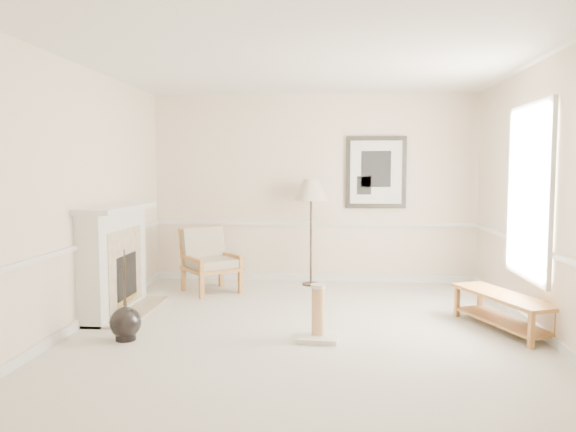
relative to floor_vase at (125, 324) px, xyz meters
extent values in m
plane|color=silver|center=(1.81, 0.50, -0.17)|extent=(5.50, 5.50, 0.00)
cube|color=beige|center=(1.81, 3.25, 1.28)|extent=(5.00, 0.04, 2.90)
cube|color=beige|center=(1.81, -2.25, 1.28)|extent=(5.00, 0.04, 2.90)
cube|color=beige|center=(-0.69, 0.50, 1.28)|extent=(0.04, 5.50, 2.90)
cube|color=beige|center=(4.31, 0.50, 1.28)|extent=(0.04, 5.50, 2.90)
cube|color=white|center=(1.81, 0.50, 2.73)|extent=(5.00, 5.50, 0.04)
cube|color=white|center=(1.81, 3.23, -0.12)|extent=(4.95, 0.04, 0.10)
cube|color=white|center=(1.81, 3.23, 0.73)|extent=(4.95, 0.04, 0.05)
cube|color=white|center=(4.27, 0.90, 1.33)|extent=(0.03, 1.20, 1.80)
cube|color=white|center=(4.26, 0.90, 1.33)|extent=(0.05, 1.34, 1.94)
cube|color=black|center=(2.76, 3.22, 1.53)|extent=(0.92, 0.04, 1.10)
cube|color=white|center=(2.76, 3.20, 1.53)|extent=(0.78, 0.01, 0.96)
cube|color=black|center=(2.76, 3.19, 1.58)|extent=(0.45, 0.01, 0.55)
cube|color=white|center=(-0.55, 1.10, 0.45)|extent=(0.28, 1.50, 1.25)
cube|color=white|center=(-0.50, 1.10, 1.11)|extent=(0.46, 1.64, 0.06)
cube|color=#C6B28E|center=(-0.41, 1.10, 0.38)|extent=(0.02, 1.05, 0.95)
cube|color=black|center=(-0.40, 1.10, 0.25)|extent=(0.02, 0.62, 0.58)
cube|color=gold|center=(-0.39, 1.10, -0.01)|extent=(0.01, 0.66, 0.05)
cube|color=#C6B28E|center=(-0.39, 1.10, -0.16)|extent=(0.60, 1.50, 0.03)
sphere|color=black|center=(0.00, 0.00, 0.01)|extent=(0.32, 0.32, 0.32)
cylinder|color=black|center=(0.00, 0.00, -0.13)|extent=(0.21, 0.21, 0.09)
cylinder|color=black|center=(0.00, 0.00, 0.43)|extent=(0.08, 0.12, 0.51)
cylinder|color=black|center=(0.00, 0.00, 0.39)|extent=(0.09, 0.15, 0.41)
cylinder|color=black|center=(0.00, 0.00, 0.47)|extent=(0.04, 0.07, 0.60)
cube|color=#B07839|center=(0.35, 1.87, 0.01)|extent=(0.08, 0.08, 0.37)
cube|color=#B07839|center=(-0.03, 2.34, 0.01)|extent=(0.08, 0.08, 0.37)
cube|color=#B07839|center=(0.82, 2.25, 0.01)|extent=(0.08, 0.08, 0.37)
cube|color=#B07839|center=(0.44, 2.72, 0.01)|extent=(0.08, 0.08, 0.37)
cube|color=#B07839|center=(0.39, 2.29, 0.17)|extent=(0.96, 0.96, 0.05)
cube|color=#B07839|center=(0.20, 2.54, 0.47)|extent=(0.63, 0.55, 0.53)
cube|color=#B07839|center=(0.16, 2.11, 0.33)|extent=(0.47, 0.57, 0.05)
cube|color=#B07839|center=(0.63, 2.48, 0.33)|extent=(0.47, 0.57, 0.05)
cube|color=beige|center=(0.39, 2.29, 0.25)|extent=(0.87, 0.87, 0.12)
cube|color=beige|center=(0.24, 2.49, 0.49)|extent=(0.61, 0.54, 0.48)
cylinder|color=black|center=(1.78, 2.90, -0.16)|extent=(0.26, 0.26, 0.03)
cylinder|color=black|center=(1.78, 2.90, 0.57)|extent=(0.03, 0.03, 1.45)
cone|color=beige|center=(1.78, 2.90, 1.27)|extent=(0.51, 0.51, 0.32)
cube|color=#B07839|center=(3.96, 0.69, 0.20)|extent=(0.88, 1.44, 0.04)
cube|color=#B07839|center=(3.96, 0.69, -0.07)|extent=(0.79, 1.32, 0.03)
cube|color=#B07839|center=(4.04, 0.04, 0.00)|extent=(0.06, 0.06, 0.36)
cube|color=#B07839|center=(4.33, 0.16, 0.00)|extent=(0.06, 0.06, 0.36)
cube|color=#B07839|center=(3.58, 1.22, 0.00)|extent=(0.06, 0.06, 0.36)
cube|color=#B07839|center=(3.88, 1.33, 0.00)|extent=(0.06, 0.06, 0.36)
cube|color=silver|center=(1.96, 0.18, -0.15)|extent=(0.43, 0.43, 0.05)
cylinder|color=tan|center=(1.96, 0.18, 0.12)|extent=(0.13, 0.13, 0.49)
cylinder|color=silver|center=(1.96, 0.18, 0.38)|extent=(0.15, 0.15, 0.04)
camera|label=1|loc=(2.11, -5.47, 1.57)|focal=35.00mm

